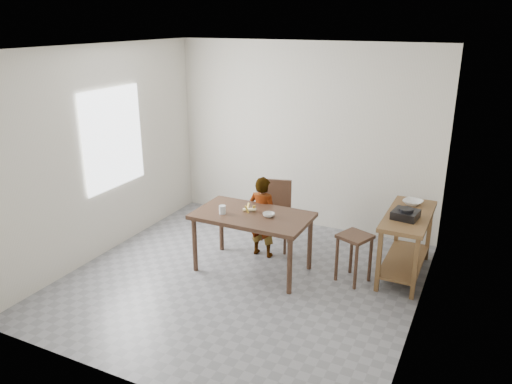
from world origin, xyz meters
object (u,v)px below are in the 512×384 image
at_px(dining_chair, 273,216).
at_px(stool, 354,258).
at_px(prep_counter, 406,245).
at_px(child, 263,217).
at_px(dining_table, 252,242).

xyz_separation_m(dining_chair, stool, (1.24, -0.43, -0.16)).
bearing_deg(dining_chair, stool, -34.87).
bearing_deg(prep_counter, dining_chair, 179.84).
xyz_separation_m(prep_counter, dining_chair, (-1.76, 0.00, 0.06)).
xyz_separation_m(child, stool, (1.27, -0.15, -0.25)).
relative_size(dining_chair, stool, 1.53).
height_order(prep_counter, stool, prep_counter).
bearing_deg(child, dining_table, 99.94).
relative_size(dining_table, dining_chair, 1.53).
relative_size(child, dining_chair, 1.19).
height_order(dining_chair, stool, dining_chair).
xyz_separation_m(prep_counter, stool, (-0.52, -0.42, -0.10)).
distance_m(prep_counter, stool, 0.68).
height_order(dining_table, dining_chair, dining_chair).
bearing_deg(dining_table, dining_chair, 93.06).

